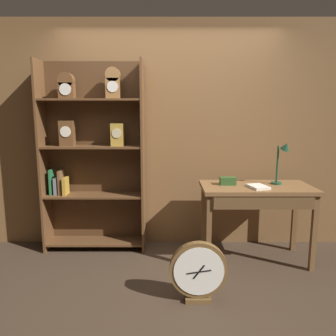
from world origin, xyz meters
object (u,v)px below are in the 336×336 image
desk_lamp (283,159)px  open_repair_manual (259,187)px  toolbox_small (228,181)px  bookshelf (93,154)px  round_clock_large (199,272)px  workbench (257,197)px

desk_lamp → open_repair_manual: (-0.28, -0.15, -0.27)m
desk_lamp → open_repair_manual: bearing=-151.4°
open_repair_manual → toolbox_small: bearing=136.9°
bookshelf → open_repair_manual: size_ratio=9.66×
open_repair_manual → round_clock_large: bearing=-148.7°
workbench → desk_lamp: 0.48m
bookshelf → round_clock_large: bearing=-45.0°
bookshelf → round_clock_large: bookshelf is taller
desk_lamp → round_clock_large: desk_lamp is taller
bookshelf → open_repair_manual: bearing=-13.9°
open_repair_manual → round_clock_large: size_ratio=0.42×
toolbox_small → open_repair_manual: bearing=-28.6°
bookshelf → workbench: size_ratio=1.87×
workbench → toolbox_small: bearing=166.4°
toolbox_small → round_clock_large: size_ratio=0.31×
workbench → round_clock_large: bearing=-131.5°
bookshelf → toolbox_small: bearing=-10.8°
bookshelf → desk_lamp: (2.04, -0.28, -0.01)m
bookshelf → round_clock_large: size_ratio=4.07×
workbench → desk_lamp: (0.27, 0.07, 0.39)m
workbench → toolbox_small: size_ratio=6.96×
workbench → bookshelf: bearing=168.7°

